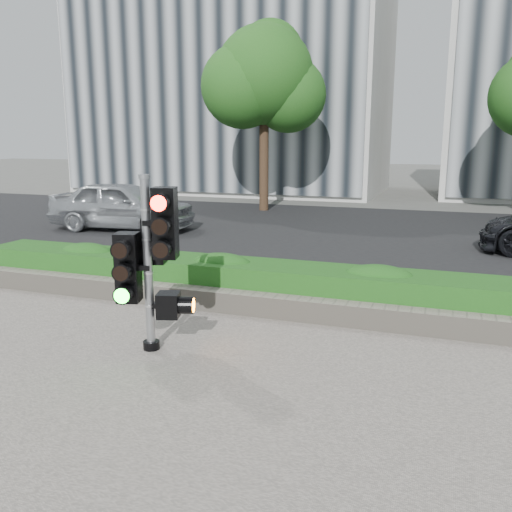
{
  "coord_description": "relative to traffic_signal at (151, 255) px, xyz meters",
  "views": [
    {
      "loc": [
        2.46,
        -5.92,
        2.77
      ],
      "look_at": [
        0.13,
        0.6,
        1.28
      ],
      "focal_mm": 38.0,
      "sensor_mm": 36.0,
      "label": 1
    }
  ],
  "objects": [
    {
      "name": "road",
      "position": [
        1.14,
        9.92,
        -1.3
      ],
      "size": [
        60.0,
        13.0,
        0.02
      ],
      "primitive_type": "cube",
      "color": "black",
      "rests_on": "ground"
    },
    {
      "name": "curb",
      "position": [
        1.14,
        3.07,
        -1.25
      ],
      "size": [
        60.0,
        0.25,
        0.12
      ],
      "primitive_type": "cube",
      "color": "gray",
      "rests_on": "ground"
    },
    {
      "name": "hedge",
      "position": [
        1.14,
        2.47,
        -0.94
      ],
      "size": [
        12.0,
        1.0,
        0.68
      ],
      "primitive_type": "cube",
      "color": "#38902C",
      "rests_on": "sidewalk"
    },
    {
      "name": "sidewalk",
      "position": [
        1.14,
        -2.58,
        -1.3
      ],
      "size": [
        16.0,
        11.0,
        0.03
      ],
      "primitive_type": "cube",
      "color": "#9E9389",
      "rests_on": "ground"
    },
    {
      "name": "car_silver",
      "position": [
        -5.96,
        8.39,
        -0.53
      ],
      "size": [
        4.64,
        2.31,
        1.52
      ],
      "primitive_type": "imported",
      "rotation": [
        0.0,
        0.0,
        1.69
      ],
      "color": "#B8BCC0",
      "rests_on": "road"
    },
    {
      "name": "traffic_signal",
      "position": [
        0.0,
        0.0,
        0.0
      ],
      "size": [
        0.84,
        0.71,
        2.32
      ],
      "rotation": [
        0.0,
        0.0,
        0.29
      ],
      "color": "black",
      "rests_on": "sidewalk"
    },
    {
      "name": "building_left",
      "position": [
        -7.86,
        22.92,
        6.19
      ],
      "size": [
        16.0,
        9.0,
        15.0
      ],
      "primitive_type": "cube",
      "color": "#B7B7B2",
      "rests_on": "ground"
    },
    {
      "name": "stone_wall",
      "position": [
        1.14,
        1.82,
        -1.11
      ],
      "size": [
        12.0,
        0.32,
        0.34
      ],
      "primitive_type": "cube",
      "color": "gray",
      "rests_on": "sidewalk"
    },
    {
      "name": "ground",
      "position": [
        1.14,
        -0.08,
        -1.31
      ],
      "size": [
        120.0,
        120.0,
        0.0
      ],
      "primitive_type": "plane",
      "color": "#51514C",
      "rests_on": "ground"
    },
    {
      "name": "tree_left",
      "position": [
        -3.38,
        14.48,
        3.73
      ],
      "size": [
        4.61,
        4.03,
        7.34
      ],
      "color": "black",
      "rests_on": "ground"
    }
  ]
}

